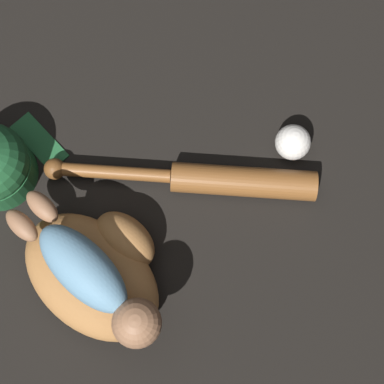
{
  "coord_description": "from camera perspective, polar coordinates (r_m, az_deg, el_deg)",
  "views": [
    {
      "loc": [
        0.31,
        -0.07,
        1.33
      ],
      "look_at": [
        0.18,
        0.25,
        0.08
      ],
      "focal_mm": 60.0,
      "sensor_mm": 36.0,
      "label": 1
    }
  ],
  "objects": [
    {
      "name": "ground_plane",
      "position": [
        1.36,
        -11.03,
        -7.66
      ],
      "size": [
        6.0,
        6.0,
        0.0
      ],
      "primitive_type": "plane",
      "color": "black"
    },
    {
      "name": "baseball_glove",
      "position": [
        1.3,
        -8.43,
        -6.87
      ],
      "size": [
        0.36,
        0.31,
        0.11
      ],
      "color": "#A8703D",
      "rests_on": "ground"
    },
    {
      "name": "baby_figure",
      "position": [
        1.2,
        -8.88,
        -7.51
      ],
      "size": [
        0.37,
        0.22,
        0.1
      ],
      "color": "#6693B2",
      "rests_on": "baseball_glove"
    },
    {
      "name": "baseball_bat",
      "position": [
        1.35,
        1.98,
        1.11
      ],
      "size": [
        0.56,
        0.22,
        0.06
      ],
      "color": "brown",
      "rests_on": "ground"
    },
    {
      "name": "baseball",
      "position": [
        1.39,
        8.96,
        4.39
      ],
      "size": [
        0.08,
        0.08,
        0.08
      ],
      "color": "white",
      "rests_on": "ground"
    }
  ]
}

